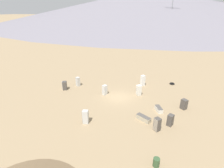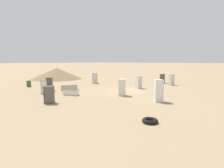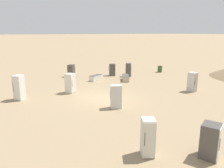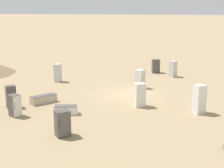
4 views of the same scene
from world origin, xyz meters
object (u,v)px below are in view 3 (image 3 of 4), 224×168
discarded_fridge_2 (192,82)px  discarded_fridge_7 (19,88)px  discarded_fridge_8 (126,78)px  discarded_fridge_3 (112,70)px  discarded_fridge_0 (70,83)px  rusty_barrel (160,69)px  discarded_fridge_6 (129,70)px  discarded_fridge_10 (211,141)px  discarded_fridge_9 (96,78)px  discarded_fridge_4 (71,71)px  discarded_fridge_5 (148,137)px  discarded_fridge_1 (116,97)px

discarded_fridge_2 → discarded_fridge_7: bearing=-32.2°
discarded_fridge_8 → discarded_fridge_3: bearing=-61.7°
discarded_fridge_2 → discarded_fridge_8: size_ratio=0.86×
discarded_fridge_0 → discarded_fridge_3: size_ratio=1.19×
discarded_fridge_0 → discarded_fridge_2: (-5.03, -9.53, 0.01)m
discarded_fridge_2 → rusty_barrel: size_ratio=2.03×
discarded_fridge_0 → discarded_fridge_6: discarded_fridge_0 is taller
discarded_fridge_0 → discarded_fridge_10: 12.74m
discarded_fridge_7 → discarded_fridge_9: (3.32, -8.26, -0.67)m
discarded_fridge_4 → discarded_fridge_10: (-19.36, 0.92, 0.02)m
discarded_fridge_2 → discarded_fridge_5: 11.82m
discarded_fridge_4 → discarded_fridge_9: 3.71m
discarded_fridge_5 → discarded_fridge_7: bearing=-43.6°
discarded_fridge_6 → discarded_fridge_9: discarded_fridge_6 is taller
discarded_fridge_1 → discarded_fridge_5: bearing=-175.0°
discarded_fridge_0 → discarded_fridge_4: discarded_fridge_0 is taller
discarded_fridge_5 → rusty_barrel: bearing=-104.9°
discarded_fridge_3 → discarded_fridge_7: 12.16m
discarded_fridge_0 → discarded_fridge_2: size_ratio=0.99×
discarded_fridge_9 → discarded_fridge_2: bearing=8.1°
discarded_fridge_0 → discarded_fridge_7: bearing=-37.2°
discarded_fridge_3 → discarded_fridge_10: 18.34m
discarded_fridge_5 → discarded_fridge_2: bearing=-119.8°
discarded_fridge_5 → discarded_fridge_6: 17.16m
discarded_fridge_6 → discarded_fridge_8: bearing=0.4°
discarded_fridge_0 → discarded_fridge_1: discarded_fridge_0 is taller
discarded_fridge_2 → discarded_fridge_3: (9.90, 2.49, -0.14)m
discarded_fridge_3 → discarded_fridge_8: bearing=-157.4°
discarded_fridge_2 → discarded_fridge_8: 7.22m
discarded_fridge_8 → discarded_fridge_0: bearing=44.0°
discarded_fridge_6 → discarded_fridge_9: 4.37m
discarded_fridge_2 → discarded_fridge_9: bearing=-69.0°
discarded_fridge_2 → discarded_fridge_10: bearing=32.1°
discarded_fridge_9 → discarded_fridge_6: bearing=65.4°
discarded_fridge_2 → discarded_fridge_3: size_ratio=1.20×
discarded_fridge_0 → discarded_fridge_10: bearing=61.2°
discarded_fridge_0 → discarded_fridge_10: (-12.64, -1.60, -0.10)m
discarded_fridge_8 → rusty_barrel: (1.99, -6.74, 0.13)m
discarded_fridge_1 → discarded_fridge_10: size_ratio=1.09×
discarded_fridge_1 → discarded_fridge_6: 11.24m
discarded_fridge_3 → rusty_barrel: bearing=-75.5°
discarded_fridge_5 → discarded_fridge_4: bearing=-70.9°
discarded_fridge_6 → rusty_barrel: (0.27, -5.19, -0.37)m
discarded_fridge_4 → discarded_fridge_8: size_ratio=0.72×
discarded_fridge_1 → discarded_fridge_2: size_ratio=0.94×
discarded_fridge_9 → discarded_fridge_10: size_ratio=1.13×
discarded_fridge_3 → discarded_fridge_9: discarded_fridge_3 is taller
discarded_fridge_5 → rusty_barrel: 20.57m
discarded_fridge_3 → discarded_fridge_10: discarded_fridge_10 is taller
discarded_fridge_3 → discarded_fridge_4: discarded_fridge_4 is taller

